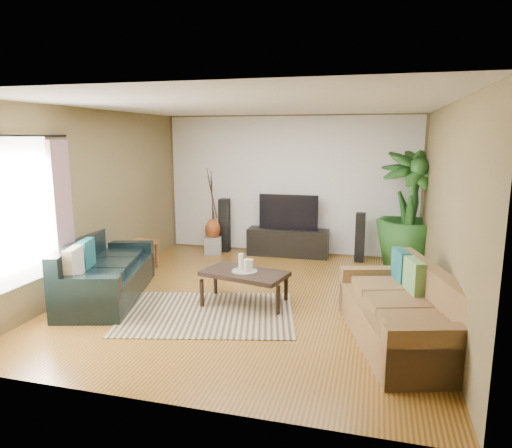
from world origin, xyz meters
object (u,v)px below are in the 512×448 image
(sofa_right, at_px, (400,307))
(vase, at_px, (213,229))
(speaker_right, at_px, (360,237))
(tv_stand, at_px, (288,242))
(pedestal, at_px, (213,245))
(speaker_left, at_px, (225,225))
(side_table, at_px, (141,256))
(sofa_left, at_px, (108,269))
(television, at_px, (288,212))
(coffee_table, at_px, (245,288))
(potted_plant, at_px, (410,209))

(sofa_right, height_order, vase, sofa_right)
(speaker_right, bearing_deg, tv_stand, 179.06)
(pedestal, bearing_deg, speaker_left, 53.11)
(side_table, bearing_deg, sofa_left, -80.47)
(sofa_left, bearing_deg, vase, -27.65)
(vase, bearing_deg, speaker_right, 2.51)
(television, xyz_separation_m, side_table, (-2.29, -1.64, -0.60))
(sofa_left, xyz_separation_m, coffee_table, (1.98, 0.23, -0.19))
(pedestal, bearing_deg, potted_plant, 1.08)
(sofa_left, distance_m, speaker_right, 4.48)
(sofa_right, distance_m, speaker_right, 3.41)
(pedestal, height_order, side_table, side_table)
(tv_stand, distance_m, side_table, 2.81)
(speaker_right, distance_m, side_table, 3.97)
(potted_plant, bearing_deg, vase, -178.92)
(sofa_left, distance_m, television, 3.65)
(sofa_left, xyz_separation_m, potted_plant, (4.27, 2.83, 0.61))
(television, xyz_separation_m, vase, (-1.47, -0.23, -0.38))
(tv_stand, height_order, speaker_left, speaker_left)
(pedestal, relative_size, side_table, 0.64)
(tv_stand, distance_m, vase, 1.51)
(television, height_order, vase, television)
(potted_plant, distance_m, side_table, 4.80)
(vase, bearing_deg, sofa_right, -43.51)
(vase, bearing_deg, sofa_left, -102.03)
(pedestal, relative_size, vase, 0.78)
(potted_plant, distance_m, pedestal, 3.79)
(coffee_table, xyz_separation_m, speaker_right, (1.44, 2.65, 0.23))
(sofa_left, relative_size, potted_plant, 1.01)
(coffee_table, distance_m, pedestal, 2.89)
(sofa_right, xyz_separation_m, television, (-1.94, 3.46, 0.43))
(sofa_left, distance_m, side_table, 1.37)
(pedestal, bearing_deg, speaker_right, 2.51)
(pedestal, xyz_separation_m, side_table, (-0.81, -1.41, 0.09))
(coffee_table, distance_m, tv_stand, 2.75)
(sofa_left, height_order, coffee_table, sofa_left)
(tv_stand, bearing_deg, coffee_table, -93.56)
(potted_plant, relative_size, vase, 4.88)
(speaker_left, height_order, side_table, speaker_left)
(sofa_left, xyz_separation_m, sofa_right, (4.00, -0.48, 0.00))
(sofa_right, xyz_separation_m, speaker_left, (-3.24, 3.46, 0.11))
(sofa_left, relative_size, vase, 4.91)
(speaker_left, bearing_deg, coffee_table, -67.54)
(coffee_table, relative_size, television, 0.99)
(sofa_right, bearing_deg, television, -166.96)
(television, distance_m, potted_plant, 2.23)
(sofa_left, height_order, sofa_right, same)
(speaker_left, height_order, speaker_right, speaker_left)
(television, bearing_deg, side_table, -144.34)
(vase, bearing_deg, speaker_left, 53.11)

